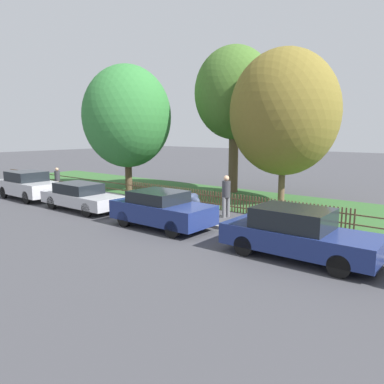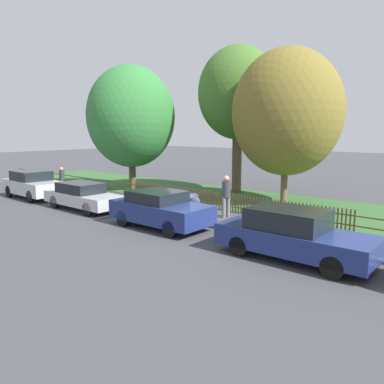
% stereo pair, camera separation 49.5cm
% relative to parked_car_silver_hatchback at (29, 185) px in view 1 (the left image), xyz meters
% --- Properties ---
extents(ground_plane, '(120.00, 120.00, 0.00)m').
position_rel_parked_car_silver_hatchback_xyz_m(ground_plane, '(9.99, 1.23, -0.78)').
color(ground_plane, '#424247').
extents(kerb_stone, '(42.64, 0.20, 0.12)m').
position_rel_parked_car_silver_hatchback_xyz_m(kerb_stone, '(9.99, 1.33, -0.72)').
color(kerb_stone, gray).
rests_on(kerb_stone, ground).
extents(grass_strip, '(42.64, 6.26, 0.01)m').
position_rel_parked_car_silver_hatchback_xyz_m(grass_strip, '(9.99, 7.42, -0.77)').
color(grass_strip, '#33602D').
rests_on(grass_strip, ground).
extents(park_fence, '(42.64, 0.05, 0.86)m').
position_rel_parked_car_silver_hatchback_xyz_m(park_fence, '(9.99, 4.30, -0.35)').
color(park_fence, brown).
rests_on(park_fence, ground).
extents(parked_car_silver_hatchback, '(4.22, 1.86, 1.53)m').
position_rel_parked_car_silver_hatchback_xyz_m(parked_car_silver_hatchback, '(0.00, 0.00, 0.00)').
color(parked_car_silver_hatchback, '#BCBCC1').
rests_on(parked_car_silver_hatchback, ground).
extents(parked_car_black_saloon, '(4.52, 1.67, 1.29)m').
position_rel_parked_car_silver_hatchback_xyz_m(parked_car_black_saloon, '(4.92, 0.02, -0.11)').
color(parked_car_black_saloon, '#BCBCC1').
rests_on(parked_car_black_saloon, ground).
extents(parked_car_navy_estate, '(4.13, 1.91, 1.43)m').
position_rel_parked_car_silver_hatchback_xyz_m(parked_car_navy_estate, '(10.16, 0.08, -0.04)').
color(parked_car_navy_estate, navy).
rests_on(parked_car_navy_estate, ground).
extents(parked_car_red_compact, '(4.56, 1.86, 1.49)m').
position_rel_parked_car_silver_hatchback_xyz_m(parked_car_red_compact, '(15.77, 0.02, -0.03)').
color(parked_car_red_compact, navy).
rests_on(parked_car_red_compact, ground).
extents(covered_motorcycle, '(1.88, 0.77, 0.99)m').
position_rel_parked_car_silver_hatchback_xyz_m(covered_motorcycle, '(9.32, 2.57, -0.17)').
color(covered_motorcycle, black).
rests_on(covered_motorcycle, ground).
extents(tree_nearest_kerb, '(5.45, 5.45, 7.77)m').
position_rel_parked_car_silver_hatchback_xyz_m(tree_nearest_kerb, '(2.11, 5.49, 3.85)').
color(tree_nearest_kerb, brown).
rests_on(tree_nearest_kerb, ground).
extents(tree_behind_motorcycle, '(4.78, 4.78, 8.74)m').
position_rel_parked_car_silver_hatchback_xyz_m(tree_behind_motorcycle, '(7.60, 9.14, 5.17)').
color(tree_behind_motorcycle, brown).
rests_on(tree_behind_motorcycle, ground).
extents(tree_mid_park, '(5.54, 5.54, 7.86)m').
position_rel_parked_car_silver_hatchback_xyz_m(tree_mid_park, '(11.51, 7.74, 3.89)').
color(tree_mid_park, brown).
rests_on(tree_mid_park, ground).
extents(pedestrian_near_fence, '(0.44, 0.44, 1.57)m').
position_rel_parked_car_silver_hatchback_xyz_m(pedestrian_near_fence, '(-0.45, 2.05, 0.11)').
color(pedestrian_near_fence, '#7F6B51').
rests_on(pedestrian_near_fence, ground).
extents(pedestrian_by_lamp, '(0.43, 0.43, 1.84)m').
position_rel_parked_car_silver_hatchback_xyz_m(pedestrian_by_lamp, '(11.11, 3.16, 0.26)').
color(pedestrian_by_lamp, slate).
rests_on(pedestrian_by_lamp, ground).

